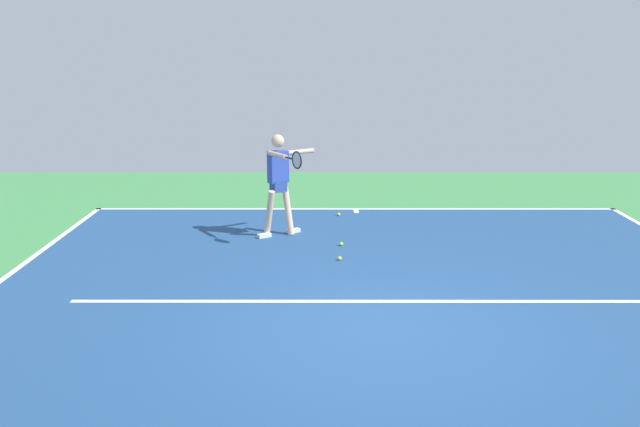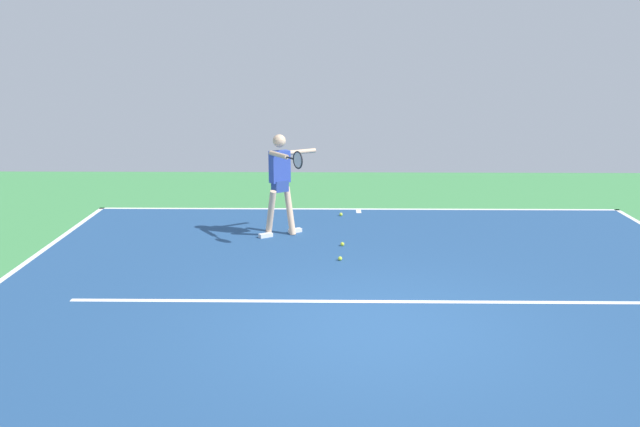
# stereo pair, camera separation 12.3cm
# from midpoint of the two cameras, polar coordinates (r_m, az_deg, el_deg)

# --- Properties ---
(ground_plane) EXTENTS (20.81, 20.81, 0.00)m
(ground_plane) POSITION_cam_midpoint_polar(r_m,az_deg,el_deg) (8.40, 4.61, -9.37)
(ground_plane) COLOR #428E4C
(court_surface) EXTENTS (10.70, 12.44, 0.00)m
(court_surface) POSITION_cam_midpoint_polar(r_m,az_deg,el_deg) (8.40, 4.61, -9.35)
(court_surface) COLOR navy
(court_surface) RESTS_ON ground_plane
(court_line_baseline_near) EXTENTS (10.70, 0.10, 0.01)m
(court_line_baseline_near) POSITION_cam_midpoint_polar(r_m,az_deg,el_deg) (14.27, 2.71, 0.38)
(court_line_baseline_near) COLOR white
(court_line_baseline_near) RESTS_ON ground_plane
(court_line_service) EXTENTS (8.03, 0.10, 0.01)m
(court_line_service) POSITION_cam_midpoint_polar(r_m,az_deg,el_deg) (9.21, 4.19, -7.21)
(court_line_service) COLOR white
(court_line_service) RESTS_ON ground_plane
(court_line_centre_mark) EXTENTS (0.10, 0.30, 0.01)m
(court_line_centre_mark) POSITION_cam_midpoint_polar(r_m,az_deg,el_deg) (14.08, 2.75, 0.19)
(court_line_centre_mark) COLOR white
(court_line_centre_mark) RESTS_ON ground_plane
(tennis_player) EXTENTS (1.00, 1.41, 1.80)m
(tennis_player) POSITION_cam_midpoint_polar(r_m,az_deg,el_deg) (12.08, -3.63, 2.95)
(tennis_player) COLOR beige
(tennis_player) RESTS_ON ground_plane
(tennis_ball_by_baseline) EXTENTS (0.07, 0.07, 0.07)m
(tennis_ball_by_baseline) POSITION_cam_midpoint_polar(r_m,az_deg,el_deg) (13.68, 1.29, -0.07)
(tennis_ball_by_baseline) COLOR #C6E53D
(tennis_ball_by_baseline) RESTS_ON ground_plane
(tennis_ball_near_service_line) EXTENTS (0.07, 0.07, 0.07)m
(tennis_ball_near_service_line) POSITION_cam_midpoint_polar(r_m,az_deg,el_deg) (11.65, 1.46, -2.52)
(tennis_ball_near_service_line) COLOR #CCE033
(tennis_ball_near_service_line) RESTS_ON ground_plane
(tennis_ball_near_player) EXTENTS (0.07, 0.07, 0.07)m
(tennis_ball_near_player) POSITION_cam_midpoint_polar(r_m,az_deg,el_deg) (10.87, 1.30, -3.71)
(tennis_ball_near_player) COLOR #C6E53D
(tennis_ball_near_player) RESTS_ON ground_plane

